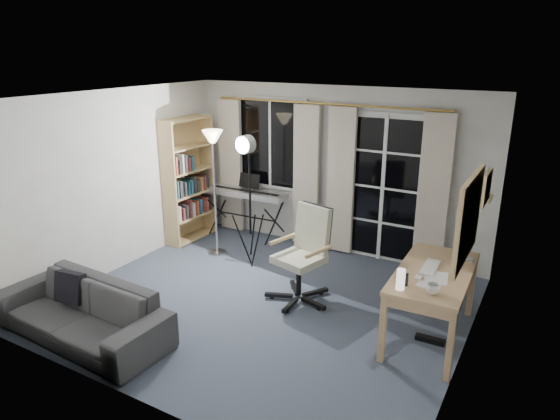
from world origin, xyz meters
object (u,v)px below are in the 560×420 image
at_px(studio_light, 247,160).
at_px(mug, 433,288).
at_px(office_chair, 307,245).
at_px(torchiere_lamp, 213,156).
at_px(sofa, 80,303).
at_px(keyboard_piano, 246,194).
at_px(bookshelf, 186,183).
at_px(monitor, 466,234).
at_px(desk, 433,279).

xyz_separation_m(studio_light, mug, (2.77, -1.14, -0.67)).
bearing_deg(office_chair, studio_light, 171.21).
relative_size(torchiere_lamp, mug, 14.78).
bearing_deg(office_chair, sofa, -115.29).
distance_m(office_chair, sofa, 2.55).
distance_m(torchiere_lamp, keyboard_piano, 1.06).
distance_m(bookshelf, sofa, 2.94).
bearing_deg(bookshelf, torchiere_lamp, -17.47).
distance_m(bookshelf, keyboard_piano, 0.93).
distance_m(keyboard_piano, mug, 3.86).
xyz_separation_m(torchiere_lamp, monitor, (3.44, -0.24, -0.43)).
distance_m(bookshelf, torchiere_lamp, 0.98).
xyz_separation_m(monitor, sofa, (-3.33, -2.25, -0.65)).
bearing_deg(torchiere_lamp, keyboard_piano, 88.37).
bearing_deg(mug, studio_light, 157.56).
relative_size(studio_light, mug, 15.00).
height_order(studio_light, mug, studio_light).
relative_size(torchiere_lamp, desk, 1.28).
relative_size(office_chair, sofa, 0.57).
bearing_deg(sofa, bookshelf, 109.90).
bearing_deg(torchiere_lamp, studio_light, -4.19).
distance_m(monitor, sofa, 4.07).
relative_size(bookshelf, sofa, 0.95).
bearing_deg(monitor, desk, -115.51).
bearing_deg(sofa, studio_light, 81.66).
xyz_separation_m(bookshelf, desk, (4.00, -0.97, -0.25)).
bearing_deg(sofa, desk, 32.27).
xyz_separation_m(office_chair, mug, (1.61, -0.64, 0.14)).
bearing_deg(studio_light, desk, -3.38).
relative_size(desk, monitor, 2.63).
xyz_separation_m(bookshelf, office_chair, (2.49, -0.82, -0.23)).
relative_size(torchiere_lamp, studio_light, 0.99).
bearing_deg(studio_light, sofa, -90.58).
xyz_separation_m(keyboard_piano, office_chair, (1.71, -1.31, -0.05)).
xyz_separation_m(desk, sofa, (-3.13, -1.80, -0.27)).
distance_m(bookshelf, desk, 4.13).
bearing_deg(mug, monitor, 84.20).
bearing_deg(monitor, office_chair, -171.70).
bearing_deg(mug, torchiere_lamp, 160.48).
bearing_deg(mug, bookshelf, 160.33).
bearing_deg(bookshelf, office_chair, -15.45).
bearing_deg(desk, keyboard_piano, 153.92).
height_order(torchiere_lamp, desk, torchiere_lamp).
xyz_separation_m(office_chair, monitor, (1.71, 0.31, 0.36)).
bearing_deg(monitor, sofa, -147.90).
xyz_separation_m(office_chair, desk, (1.51, -0.14, -0.01)).
bearing_deg(studio_light, mug, -12.26).
height_order(bookshelf, office_chair, bookshelf).
relative_size(studio_light, sofa, 0.92).
xyz_separation_m(bookshelf, studio_light, (1.33, -0.32, 0.57)).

